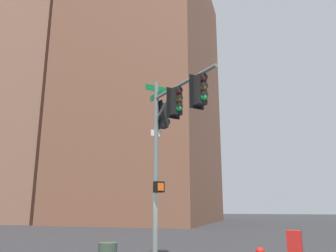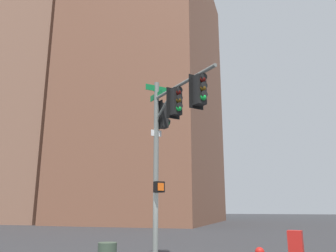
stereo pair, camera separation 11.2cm
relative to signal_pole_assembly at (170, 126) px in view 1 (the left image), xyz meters
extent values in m
cylinder|color=slate|center=(0.60, 0.76, -1.46)|extent=(0.20, 0.20, 6.90)
cylinder|color=slate|center=(-0.66, -0.65, 1.33)|extent=(2.60, 2.89, 0.12)
cylinder|color=slate|center=(0.14, 0.25, 0.88)|extent=(0.75, 0.83, 0.75)
cube|color=#0F6B33|center=(0.60, 0.76, 1.74)|extent=(0.75, 0.68, 0.24)
cube|color=#0F6B33|center=(0.60, 0.76, 1.44)|extent=(0.70, 0.78, 0.24)
cube|color=white|center=(0.60, 0.76, -0.11)|extent=(0.36, 0.32, 0.24)
cube|color=black|center=(-0.37, -0.33, 0.77)|extent=(0.48, 0.48, 1.00)
cube|color=black|center=(-0.24, -0.18, 0.77)|extent=(0.43, 0.39, 1.16)
sphere|color=#470A07|center=(-0.50, -0.48, 1.07)|extent=(0.20, 0.20, 0.20)
cylinder|color=black|center=(-0.55, -0.53, 1.16)|extent=(0.20, 0.18, 0.23)
sphere|color=#4C330A|center=(-0.50, -0.48, 0.77)|extent=(0.20, 0.20, 0.20)
cylinder|color=black|center=(-0.55, -0.53, 0.86)|extent=(0.20, 0.18, 0.23)
sphere|color=green|center=(-0.50, -0.48, 0.47)|extent=(0.20, 0.20, 0.20)
cylinder|color=black|center=(-0.55, -0.53, 0.56)|extent=(0.20, 0.18, 0.23)
cube|color=black|center=(-1.33, -1.41, 0.77)|extent=(0.48, 0.48, 1.00)
cube|color=black|center=(-1.21, -1.27, 0.77)|extent=(0.43, 0.39, 1.16)
sphere|color=#470A07|center=(-1.47, -1.56, 1.07)|extent=(0.20, 0.20, 0.20)
cylinder|color=black|center=(-1.51, -1.61, 1.16)|extent=(0.20, 0.18, 0.23)
sphere|color=#4C330A|center=(-1.47, -1.56, 0.77)|extent=(0.20, 0.20, 0.20)
cylinder|color=black|center=(-1.51, -1.61, 0.86)|extent=(0.20, 0.18, 0.23)
sphere|color=green|center=(-1.47, -1.56, 0.47)|extent=(0.20, 0.20, 0.20)
cylinder|color=black|center=(-1.51, -1.61, 0.56)|extent=(0.20, 0.18, 0.23)
cube|color=black|center=(0.82, 0.56, 0.63)|extent=(0.48, 0.48, 1.00)
cube|color=black|center=(0.68, 0.68, 0.63)|extent=(0.39, 0.43, 1.16)
sphere|color=#470A07|center=(0.97, 0.42, 0.93)|extent=(0.20, 0.20, 0.20)
cylinder|color=black|center=(1.02, 0.38, 1.02)|extent=(0.18, 0.20, 0.23)
sphere|color=#F29E0C|center=(0.97, 0.42, 0.63)|extent=(0.20, 0.20, 0.20)
cylinder|color=black|center=(1.02, 0.38, 0.72)|extent=(0.18, 0.20, 0.23)
sphere|color=#0A3819|center=(0.97, 0.42, 0.33)|extent=(0.20, 0.20, 0.20)
cylinder|color=black|center=(1.02, 0.38, 0.42)|extent=(0.18, 0.20, 0.23)
cube|color=black|center=(0.43, 0.57, -2.21)|extent=(0.44, 0.43, 0.40)
cube|color=#EA5914|center=(0.34, 0.47, -2.21)|extent=(0.20, 0.18, 0.28)
sphere|color=red|center=(-1.12, -3.00, -4.17)|extent=(0.26, 0.26, 0.26)
cube|color=red|center=(3.80, -4.18, -4.39)|extent=(0.53, 0.63, 1.05)
cube|color=brown|center=(32.28, 13.14, 13.31)|extent=(22.78, 17.85, 36.45)
cube|color=#845B47|center=(31.10, 32.30, 18.96)|extent=(19.26, 18.65, 47.74)
cube|color=#8CB2C6|center=(49.41, 32.53, 33.12)|extent=(29.58, 29.15, 76.07)
camera|label=1|loc=(-11.56, -3.44, -2.95)|focal=35.92mm
camera|label=2|loc=(-11.53, -3.54, -2.95)|focal=35.92mm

